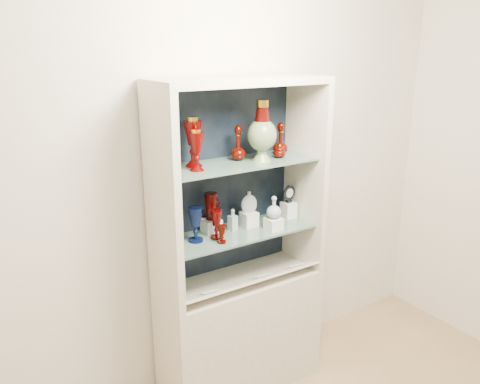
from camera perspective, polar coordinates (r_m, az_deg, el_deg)
wall_back at (r=2.83m, az=-2.41°, el=3.04°), size 3.50×0.02×2.80m
cabinet_base at (r=3.08m, az=-0.00°, el=-16.70°), size 1.00×0.40×0.75m
cabinet_back_panel at (r=2.82m, az=-2.09°, el=1.44°), size 0.98×0.02×1.15m
cabinet_side_left at (r=2.45m, az=-9.47°, el=-1.22°), size 0.04×0.40×1.15m
cabinet_side_right at (r=2.95m, az=7.89°, el=1.95°), size 0.04×0.40×1.15m
cabinet_top_cap at (r=2.56m, az=-0.00°, el=13.37°), size 1.00×0.40×0.04m
shelf_lower at (r=2.78m, az=-0.22°, el=-4.95°), size 0.92×0.34×0.01m
shelf_upper at (r=2.65m, az=-0.23°, el=3.50°), size 0.92×0.34×0.01m
label_ledge at (r=2.79m, az=1.24°, el=-10.83°), size 0.92×0.17×0.09m
label_card_0 at (r=2.66m, az=-3.74°, el=-12.01°), size 0.10×0.06×0.03m
label_card_1 at (r=2.96m, az=6.64°, el=-8.88°), size 0.10×0.06×0.03m
label_card_2 at (r=2.83m, az=2.68°, el=-10.12°), size 0.10×0.06×0.03m
pedestal_lamp_left at (r=2.54m, az=-5.73°, el=6.10°), size 0.13×0.13×0.27m
pedestal_lamp_right at (r=2.45m, az=-5.34°, el=5.11°), size 0.09×0.09×0.22m
enamel_urn at (r=2.66m, az=2.70°, el=7.47°), size 0.21×0.21×0.34m
ruby_decanter_a at (r=2.68m, az=-0.23°, el=6.26°), size 0.10×0.10×0.23m
ruby_decanter_b at (r=2.84m, az=4.98°, el=6.63°), size 0.10×0.10×0.21m
lidded_bowl at (r=2.76m, az=4.82°, el=5.02°), size 0.10×0.10×0.08m
cobalt_goblet at (r=2.62m, az=-5.44°, el=-3.97°), size 0.11×0.11×0.20m
ruby_goblet_tall at (r=2.66m, az=-2.91°, el=-3.94°), size 0.09×0.09×0.17m
ruby_goblet_small at (r=2.60m, az=-2.25°, el=-5.17°), size 0.06×0.06×0.10m
riser_ruby_pitcher at (r=2.76m, az=-3.52°, el=-4.09°), size 0.10×0.10×0.08m
ruby_pitcher at (r=2.72m, az=-3.56°, el=-1.75°), size 0.12×0.08×0.16m
clear_square_bottle at (r=2.77m, az=-0.89°, el=-3.38°), size 0.05×0.05×0.13m
riser_flat_flask at (r=2.84m, az=1.10°, el=-3.32°), size 0.09×0.09×0.09m
flat_flask at (r=2.81m, az=1.11°, el=-1.18°), size 0.10×0.07×0.13m
riser_clear_round_decanter at (r=2.80m, az=4.12°, el=-3.87°), size 0.09×0.09×0.07m
clear_round_decanter at (r=2.77m, az=4.16°, el=-1.92°), size 0.11×0.11×0.13m
riser_cameo_medallion at (r=3.00m, az=5.93°, el=-2.18°), size 0.08×0.08×0.10m
cameo_medallion at (r=2.97m, az=6.00°, el=-0.20°), size 0.10×0.05×0.12m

